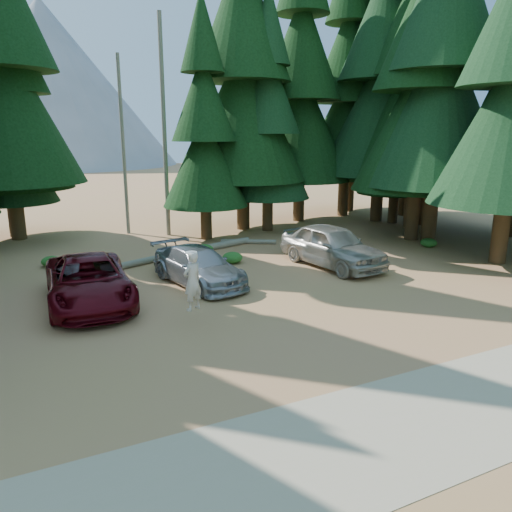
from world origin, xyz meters
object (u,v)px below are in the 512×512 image
object	(u,v)px
frisbee_player	(192,281)
log_left	(113,268)
red_pickup	(89,281)
silver_minivan_center	(199,266)
silver_minivan_right	(332,246)
log_mid	(249,242)
log_right	(209,247)

from	to	relation	value
frisbee_player	log_left	size ratio (longest dim) A/B	0.44
red_pickup	log_left	bearing A→B (deg)	71.78
silver_minivan_center	silver_minivan_right	size ratio (longest dim) A/B	0.91
frisbee_player	silver_minivan_right	bearing A→B (deg)	-177.22
log_mid	silver_minivan_right	bearing A→B (deg)	-45.43
silver_minivan_right	log_left	size ratio (longest dim) A/B	1.29
silver_minivan_center	frisbee_player	bearing A→B (deg)	-123.53
silver_minivan_center	log_mid	distance (m)	7.48
frisbee_player	silver_minivan_center	bearing A→B (deg)	-135.55
frisbee_player	log_mid	world-z (taller)	frisbee_player
silver_minivan_right	silver_minivan_center	bearing A→B (deg)	172.28
silver_minivan_right	log_left	bearing A→B (deg)	152.03
silver_minivan_right	log_mid	world-z (taller)	silver_minivan_right
silver_minivan_right	log_mid	size ratio (longest dim) A/B	1.84
silver_minivan_right	log_left	distance (m)	9.58
log_left	log_right	world-z (taller)	log_right
silver_minivan_right	frisbee_player	distance (m)	8.75
frisbee_player	log_right	distance (m)	9.96
red_pickup	frisbee_player	bearing A→B (deg)	-49.51
silver_minivan_center	log_left	xyz separation A→B (m)	(-2.70, 3.32, -0.56)
silver_minivan_center	log_right	distance (m)	5.66
log_mid	frisbee_player	bearing A→B (deg)	-92.90
silver_minivan_center	log_right	xyz separation A→B (m)	(2.35, 5.12, -0.55)
red_pickup	log_left	size ratio (longest dim) A/B	1.39
silver_minivan_right	log_mid	xyz separation A→B (m)	(-1.41, 5.73, -0.80)
frisbee_player	log_left	world-z (taller)	frisbee_player
silver_minivan_center	log_right	bearing A→B (deg)	53.60
silver_minivan_center	log_mid	bearing A→B (deg)	37.94
silver_minivan_center	log_mid	xyz separation A→B (m)	(4.82, 5.69, -0.59)
log_mid	silver_minivan_center	bearing A→B (deg)	-99.60
red_pickup	silver_minivan_right	bearing A→B (deg)	5.69
log_left	red_pickup	bearing A→B (deg)	-132.14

